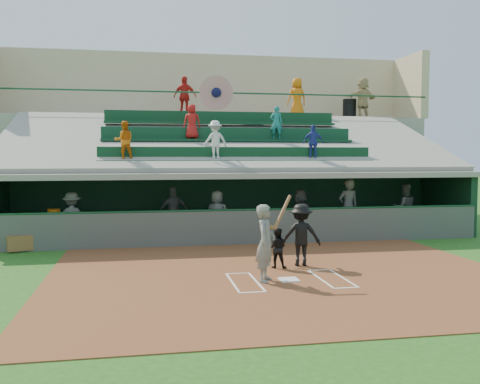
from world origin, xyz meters
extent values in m
plane|color=#215317|center=(0.00, 0.00, 0.00)|extent=(100.00, 100.00, 0.00)
cube|color=brown|center=(0.00, 0.50, 0.01)|extent=(11.00, 9.00, 0.02)
cube|color=white|center=(0.00, 0.00, 0.04)|extent=(0.43, 0.43, 0.03)
cube|color=white|center=(-0.75, 0.00, 0.02)|extent=(0.05, 1.80, 0.01)
cube|color=silver|center=(0.75, 0.00, 0.02)|extent=(0.05, 1.80, 0.01)
cube|color=silver|center=(-1.30, 0.00, 0.02)|extent=(0.05, 1.80, 0.01)
cube|color=silver|center=(1.30, 0.00, 0.02)|extent=(0.05, 1.80, 0.01)
cube|color=white|center=(-1.02, 0.90, 0.02)|extent=(0.60, 0.05, 0.01)
cube|color=white|center=(1.02, 0.90, 0.02)|extent=(0.60, 0.05, 0.01)
cube|color=white|center=(-1.02, -0.90, 0.02)|extent=(0.60, 0.05, 0.01)
cube|color=white|center=(1.02, -0.90, 0.02)|extent=(0.60, 0.05, 0.01)
cube|color=gray|center=(0.00, 6.75, 0.02)|extent=(16.00, 3.50, 0.04)
cube|color=gray|center=(0.00, 13.50, 2.30)|extent=(20.00, 3.00, 4.60)
cube|color=#4B504B|center=(0.00, 5.00, 0.55)|extent=(16.00, 0.06, 1.10)
cylinder|color=#144022|center=(0.00, 5.00, 1.12)|extent=(16.00, 0.08, 0.08)
cube|color=black|center=(0.00, 8.50, 1.10)|extent=(16.00, 0.25, 2.20)
cube|color=black|center=(8.00, 6.75, 1.10)|extent=(0.25, 3.50, 2.20)
cube|color=gray|center=(0.00, 6.75, 2.20)|extent=(16.40, 3.90, 0.18)
cube|color=gray|center=(0.00, 10.25, 1.15)|extent=(16.40, 3.50, 2.30)
cube|color=gray|center=(0.00, 11.90, 2.30)|extent=(16.40, 0.30, 4.60)
cube|color=gray|center=(0.00, 8.60, 3.45)|extent=(16.40, 6.51, 2.37)
cube|color=#0C381D|center=(0.00, 6.20, 2.65)|extent=(9.40, 0.42, 0.08)
cube|color=#0B341B|center=(0.00, 6.40, 2.91)|extent=(9.40, 0.06, 0.45)
cube|color=#0B341D|center=(0.00, 8.10, 3.40)|extent=(9.40, 0.42, 0.08)
cube|color=#0C3820|center=(0.00, 8.30, 3.66)|extent=(9.40, 0.06, 0.45)
cube|color=#0C361D|center=(0.00, 10.00, 4.15)|extent=(9.40, 0.42, 0.08)
cube|color=#0C351A|center=(0.00, 10.20, 4.41)|extent=(9.40, 0.06, 0.45)
imported|color=#C6600B|center=(-3.82, 6.30, 3.33)|extent=(0.68, 0.57, 1.28)
imported|color=silver|center=(-0.83, 6.30, 3.35)|extent=(0.95, 0.68, 1.32)
imported|color=navy|center=(2.62, 6.30, 3.30)|extent=(0.76, 0.46, 1.22)
imported|color=#A01412|center=(-1.43, 8.20, 4.08)|extent=(0.63, 0.41, 1.29)
imported|color=#186F6A|center=(1.77, 8.20, 4.07)|extent=(0.51, 0.39, 1.27)
cylinder|color=#154428|center=(0.00, 12.00, 5.60)|extent=(20.00, 0.07, 0.07)
cylinder|color=#A82318|center=(0.00, 11.98, 5.60)|extent=(1.50, 0.06, 1.50)
sphere|color=#0C0E33|center=(0.00, 11.95, 5.60)|extent=(0.44, 0.44, 0.44)
cube|color=tan|center=(0.00, 15.00, 6.20)|extent=(20.00, 0.40, 3.20)
cube|color=tan|center=(10.00, 13.50, 6.20)|extent=(0.40, 3.00, 3.20)
imported|color=#5D615B|center=(-0.54, 0.02, 0.89)|extent=(0.64, 0.75, 1.74)
cylinder|color=brown|center=(-0.19, -0.13, 1.60)|extent=(0.56, 0.54, 0.75)
sphere|color=olive|center=(-0.41, 0.02, 1.25)|extent=(0.10, 0.10, 0.10)
imported|color=black|center=(0.07, 1.36, 0.53)|extent=(0.59, 0.52, 1.01)
imported|color=black|center=(0.74, 1.52, 0.82)|extent=(1.11, 0.74, 1.60)
cube|color=olive|center=(-0.23, 7.88, 0.27)|extent=(14.09, 6.36, 0.45)
cube|color=silver|center=(-5.97, 6.01, 0.41)|extent=(0.97, 0.82, 0.74)
cylinder|color=#D4670C|center=(-6.02, 5.99, 0.97)|extent=(0.38, 0.38, 0.38)
imported|color=#60625D|center=(-5.48, 6.13, 0.86)|extent=(1.09, 0.66, 1.64)
imported|color=#575A55|center=(-2.20, 6.94, 0.91)|extent=(1.08, 0.62, 1.74)
imported|color=#5A5C57|center=(-0.79, 6.06, 0.86)|extent=(0.94, 0.79, 1.64)
imported|color=#51544F|center=(2.17, 6.30, 0.86)|extent=(1.54, 1.25, 1.65)
imported|color=#535651|center=(3.83, 6.03, 1.03)|extent=(0.75, 0.52, 1.98)
imported|color=#51544F|center=(6.14, 6.38, 0.93)|extent=(0.94, 0.78, 1.77)
cylinder|color=black|center=(6.78, 13.40, 5.09)|extent=(0.65, 0.65, 0.98)
imported|color=red|center=(-1.29, 13.09, 5.52)|extent=(1.17, 0.84, 1.84)
imported|color=orange|center=(3.88, 12.62, 5.52)|extent=(0.95, 0.67, 1.84)
imported|color=tan|center=(7.26, 12.94, 5.59)|extent=(1.94, 1.14, 1.99)
camera|label=1|loc=(-3.25, -11.58, 2.87)|focal=40.00mm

